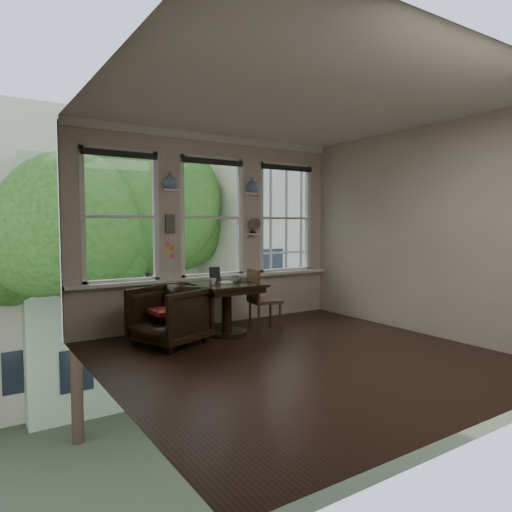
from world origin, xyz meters
TOP-DOWN VIEW (x-y plane):
  - ground at (0.00, 0.00)m, footprint 4.50×4.50m
  - ceiling at (0.00, 0.00)m, footprint 4.50×4.50m
  - wall_back at (0.00, 2.25)m, footprint 4.50×0.00m
  - wall_front at (0.00, -2.25)m, footprint 4.50×0.00m
  - wall_left at (-2.25, 0.00)m, footprint 0.00×4.50m
  - wall_right at (2.25, 0.00)m, footprint 0.00×4.50m
  - window_left at (-1.45, 2.25)m, footprint 1.10×0.12m
  - window_center at (0.00, 2.25)m, footprint 1.10×0.12m
  - window_right at (1.45, 2.25)m, footprint 1.10×0.12m
  - shelf_left at (-0.72, 2.15)m, footprint 0.26×0.16m
  - shelf_right at (0.72, 2.15)m, footprint 0.26×0.16m
  - intercom at (-0.72, 2.18)m, footprint 0.14×0.06m
  - sticky_notes at (-0.72, 2.19)m, footprint 0.16×0.01m
  - desk_fan at (0.72, 2.13)m, footprint 0.20×0.20m
  - vase_left at (-0.72, 2.15)m, footprint 0.24×0.24m
  - vase_right at (0.72, 2.15)m, footprint 0.24×0.24m
  - table at (-0.19, 1.42)m, footprint 0.90×0.90m
  - armchair_left at (-1.09, 1.36)m, footprint 1.10×1.08m
  - cushion_red at (-1.09, 1.36)m, footprint 0.45×0.45m
  - side_chair_right at (0.42, 1.33)m, footprint 0.49×0.49m
  - laptop at (0.05, 1.48)m, footprint 0.37×0.32m
  - mug at (-0.42, 1.40)m, footprint 0.09×0.09m
  - drinking_glass at (-0.09, 1.32)m, footprint 0.17×0.17m
  - tablet at (-0.25, 1.65)m, footprint 0.17×0.11m
  - papers at (-0.14, 1.53)m, footprint 0.27×0.33m

SIDE VIEW (x-z plane):
  - ground at x=0.00m, z-range 0.00..0.00m
  - table at x=-0.19m, z-range 0.00..0.75m
  - armchair_left at x=-1.09m, z-range 0.00..0.78m
  - cushion_red at x=-1.09m, z-range 0.42..0.48m
  - side_chair_right at x=0.42m, z-range 0.00..0.92m
  - papers at x=-0.14m, z-range 0.75..0.75m
  - laptop at x=0.05m, z-range 0.75..0.77m
  - mug at x=-0.42m, z-range 0.75..0.84m
  - drinking_glass at x=-0.09m, z-range 0.75..0.85m
  - tablet at x=-0.25m, z-range 0.75..0.97m
  - sticky_notes at x=-0.72m, z-range 1.13..1.37m
  - wall_back at x=0.00m, z-range -0.75..3.75m
  - wall_front at x=0.00m, z-range -0.75..3.75m
  - wall_left at x=-2.25m, z-range -0.75..3.75m
  - wall_right at x=2.25m, z-range -0.75..3.75m
  - desk_fan at x=0.72m, z-range 1.41..1.65m
  - intercom at x=-0.72m, z-range 1.46..1.74m
  - window_left at x=-1.45m, z-range 0.75..2.65m
  - window_center at x=0.00m, z-range 0.75..2.65m
  - window_right at x=1.45m, z-range 0.75..2.65m
  - shelf_left at x=-0.72m, z-range 2.08..2.12m
  - shelf_right at x=0.72m, z-range 2.08..2.12m
  - vase_left at x=-0.72m, z-range 2.12..2.36m
  - vase_right at x=0.72m, z-range 2.12..2.36m
  - ceiling at x=0.00m, z-range 3.00..3.00m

